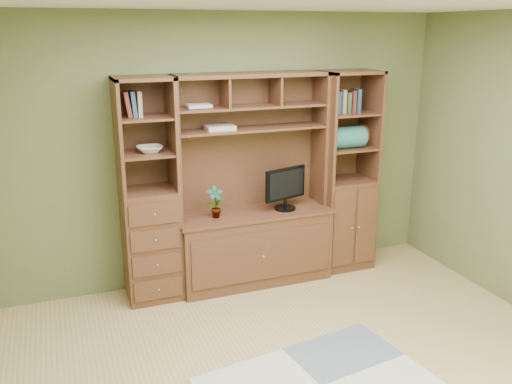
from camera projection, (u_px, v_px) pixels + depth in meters
name	position (u px, v px, depth m)	size (l,w,h in m)	color
room	(318.00, 213.00, 3.48)	(4.60, 4.10, 2.64)	tan
center_hutch	(254.00, 183.00, 5.18)	(1.54, 0.53, 2.05)	#54301D
left_tower	(149.00, 192.00, 4.88)	(0.50, 0.45, 2.05)	#54301D
right_tower	(346.00, 172.00, 5.57)	(0.55, 0.45, 2.05)	#54301D
monitor	(285.00, 181.00, 5.26)	(0.47, 0.21, 0.58)	black
orchid	(215.00, 202.00, 5.06)	(0.16, 0.11, 0.31)	#AF4A3B
magazines	(220.00, 128.00, 5.01)	(0.26, 0.19, 0.04)	#C1B3A4
bowl	(150.00, 149.00, 4.78)	(0.23, 0.23, 0.06)	white
blanket_teal	(346.00, 138.00, 5.40)	(0.37, 0.21, 0.21)	#2B7169
blanket_red	(352.00, 135.00, 5.57)	(0.35, 0.20, 0.20)	brown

